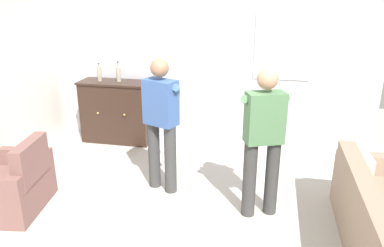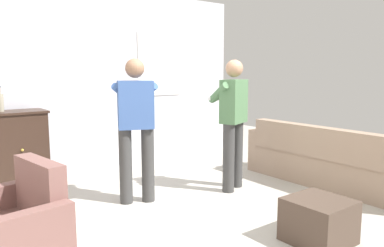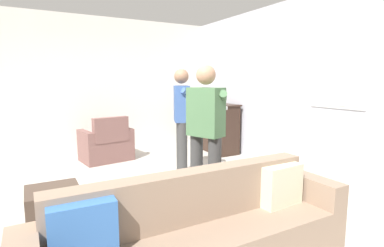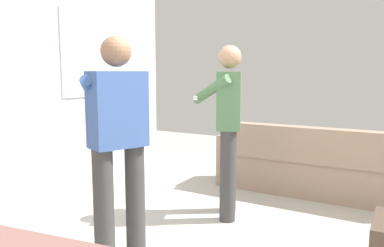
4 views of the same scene
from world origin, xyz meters
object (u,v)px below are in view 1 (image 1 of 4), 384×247
(couch, at_px, (379,238))
(sideboard_cabinet, at_px, (117,112))
(person_standing_left, at_px, (162,119))
(person_standing_right, at_px, (263,137))
(bottle_wine_green, at_px, (118,74))
(armchair, at_px, (16,187))
(bottle_liquor_amber, at_px, (99,74))

(couch, bearing_deg, sideboard_cabinet, 145.25)
(couch, distance_m, person_standing_left, 2.60)
(person_standing_right, bearing_deg, person_standing_left, 165.23)
(person_standing_right, bearing_deg, sideboard_cabinet, 144.42)
(bottle_wine_green, distance_m, person_standing_right, 2.96)
(bottle_wine_green, bearing_deg, person_standing_right, -36.67)
(couch, relative_size, person_standing_left, 1.49)
(sideboard_cabinet, height_order, person_standing_left, person_standing_left)
(couch, xyz_separation_m, armchair, (-3.83, 0.20, -0.03))
(couch, relative_size, armchair, 2.58)
(person_standing_left, bearing_deg, bottle_liquor_amber, 136.11)
(person_standing_left, distance_m, person_standing_right, 1.27)
(bottle_liquor_amber, bearing_deg, couch, -32.77)
(sideboard_cabinet, relative_size, person_standing_right, 0.70)
(couch, height_order, person_standing_right, person_standing_right)
(sideboard_cabinet, height_order, bottle_wine_green, bottle_wine_green)
(couch, distance_m, bottle_wine_green, 4.33)
(sideboard_cabinet, bearing_deg, bottle_liquor_amber, -176.90)
(bottle_wine_green, bearing_deg, person_standing_left, -51.55)
(bottle_wine_green, xyz_separation_m, person_standing_right, (2.37, -1.77, -0.21))
(couch, distance_m, sideboard_cabinet, 4.29)
(bottle_wine_green, height_order, person_standing_right, person_standing_right)
(armchair, bearing_deg, person_standing_left, 28.57)
(couch, bearing_deg, person_standing_right, 147.19)
(bottle_wine_green, bearing_deg, bottle_liquor_amber, -173.03)
(bottle_liquor_amber, relative_size, person_standing_left, 0.17)
(sideboard_cabinet, distance_m, bottle_liquor_amber, 0.68)
(armchair, xyz_separation_m, bottle_liquor_amber, (0.06, 2.23, 0.85))
(couch, distance_m, armchair, 3.84)
(person_standing_left, bearing_deg, person_standing_right, -14.77)
(armchair, height_order, bottle_wine_green, bottle_wine_green)
(armchair, relative_size, bottle_liquor_amber, 3.29)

